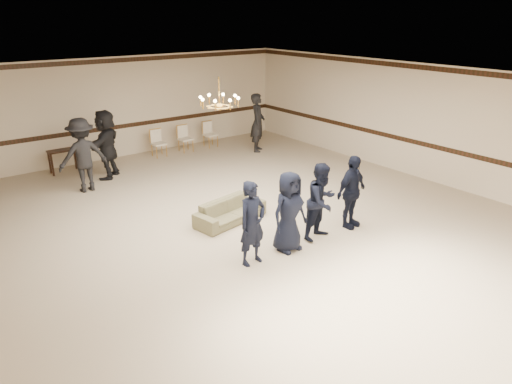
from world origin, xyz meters
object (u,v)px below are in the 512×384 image
Objects in this scene: adult_mid at (106,144)px; banquet_chair_mid at (186,139)px; boy_a at (252,223)px; banquet_chair_right at (210,135)px; adult_left at (83,155)px; console_table at (64,161)px; banquet_chair_left at (159,143)px; settee at (230,211)px; chandelier at (219,92)px; adult_right at (258,123)px; boy_d at (351,192)px; boy_b at (289,212)px; boy_c at (322,201)px.

adult_mid reaches higher than banquet_chair_mid.
boy_a is 1.87× the size of banquet_chair_right.
adult_left reaches higher than banquet_chair_mid.
boy_a is 1.97× the size of console_table.
boy_a is at bearing -81.40° from console_table.
adult_left is 3.49m from banquet_chair_left.
banquet_chair_right is at bearing 51.74° from settee.
boy_a reaches higher than banquet_chair_right.
console_table is (-1.96, 5.91, 0.10)m from settee.
settee is 6.23m from console_table.
chandelier is 1.07× the size of banquet_chair_right.
adult_mid is at bearing 128.97° from adult_right.
chandelier is 5.80m from adult_right.
banquet_chair_right is (4.09, 1.02, -0.54)m from adult_mid.
banquet_chair_mid is at bearing -3.26° from console_table.
boy_d is at bearing 68.95° from adult_mid.
boy_a is 7.85m from console_table.
boy_b is 1.00× the size of boy_d.
boy_d is 1.97× the size of console_table.
boy_c is 7.81m from banquet_chair_right.
settee is at bearing -179.95° from adult_right.
adult_mid reaches higher than boy_d.
boy_b and boy_c have the same top height.
boy_c is at bearing -162.58° from adult_right.
banquet_chair_right is at bearing -161.09° from adult_left.
boy_a is 7.76m from banquet_chair_left.
adult_mid reaches higher than settee.
boy_c reaches higher than console_table.
boy_a is 0.84× the size of adult_left.
banquet_chair_left is at bearing 80.20° from boy_b.
boy_c is at bearing -106.84° from banquet_chair_right.
banquet_chair_mid is (-2.01, 1.42, -0.54)m from adult_right.
chandelier reaches higher than boy_d.
boy_b is 8.08m from banquet_chair_right.
banquet_chair_right is at bearing 78.87° from adult_right.
adult_left is 2.23× the size of banquet_chair_right.
adult_left is 2.03m from console_table.
adult_right reaches higher than boy_d.
settee is at bearing -120.21° from banquet_chair_right.
chandelier reaches higher than boy_a.
banquet_chair_mid is 1.00m from banquet_chair_right.
settee is at bearing 128.82° from boy_d.
adult_left reaches higher than banquet_chair_left.
boy_d is 1.87× the size of banquet_chair_mid.
banquet_chair_mid is at bearing 177.83° from banquet_chair_right.
settee is at bearing 56.73° from adult_mid.
boy_d is at bearing -10.00° from boy_c.
boy_d is at bearing -100.28° from banquet_chair_right.
boy_c is 1.87× the size of banquet_chair_right.
chandelier reaches higher than banquet_chair_mid.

